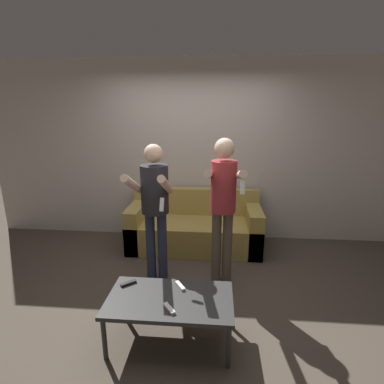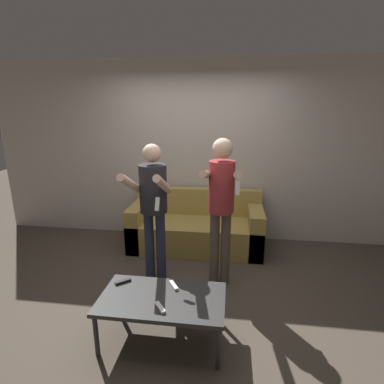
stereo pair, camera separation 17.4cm
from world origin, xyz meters
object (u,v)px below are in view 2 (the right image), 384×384
coffee_table (162,301)px  remote_near (160,308)px  person_standing_right (221,198)px  remote_mid (174,285)px  person_standing_left (153,199)px  couch (196,228)px  remote_far (123,281)px

coffee_table → remote_near: bearing=-83.7°
person_standing_right → coffee_table: 1.25m
person_standing_right → remote_mid: (-0.39, -0.79, -0.61)m
coffee_table → person_standing_left: bearing=108.0°
coffee_table → remote_mid: remote_mid is taller
remote_near → remote_mid: 0.33m
coffee_table → person_standing_right: bearing=64.5°
couch → person_standing_left: 1.25m
remote_near → remote_far: (-0.43, 0.33, 0.00)m
coffee_table → remote_mid: (0.07, 0.17, 0.05)m
coffee_table → couch: bearing=87.8°
couch → coffee_table: 1.91m
couch → remote_near: (-0.06, -2.06, 0.15)m
couch → remote_far: (-0.49, -1.73, 0.15)m
person_standing_left → person_standing_right: person_standing_right is taller
couch → remote_far: size_ratio=13.64×
remote_near → remote_far: size_ratio=1.02×
person_standing_right → remote_far: bearing=-137.9°
couch → remote_near: couch is taller
person_standing_left → coffee_table: (0.31, -0.95, -0.62)m
remote_near → remote_far: same height
person_standing_left → coffee_table: bearing=-72.0°
couch → remote_near: 2.06m
remote_mid → coffee_table: bearing=-112.0°
couch → remote_mid: (-0.00, -1.73, 0.15)m
person_standing_left → remote_mid: (0.38, -0.79, -0.57)m
person_standing_right → remote_far: 1.32m
person_standing_right → remote_near: 1.34m
remote_near → remote_mid: bearing=81.0°
coffee_table → remote_far: remote_far is taller
coffee_table → remote_near: (0.02, -0.15, 0.05)m
person_standing_right → remote_mid: size_ratio=11.63×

